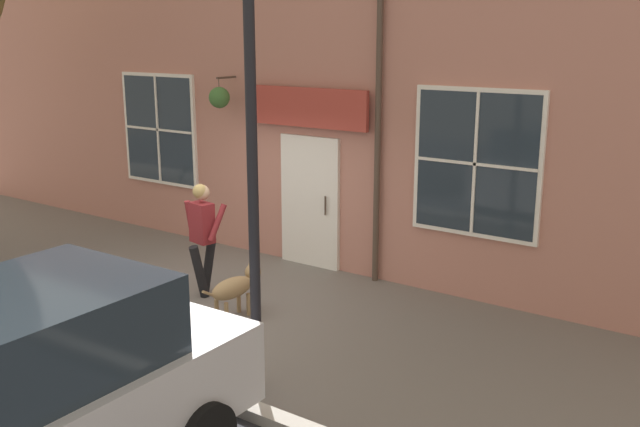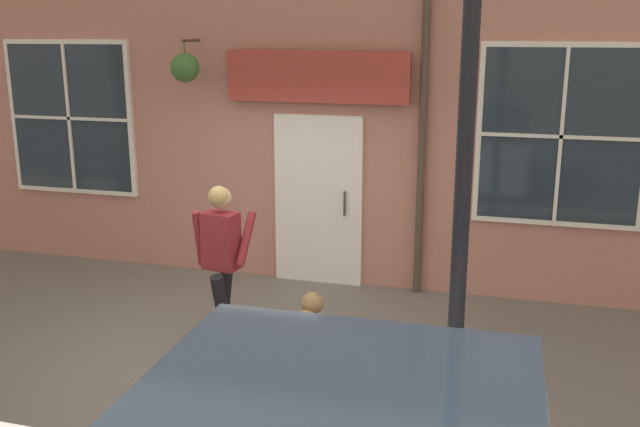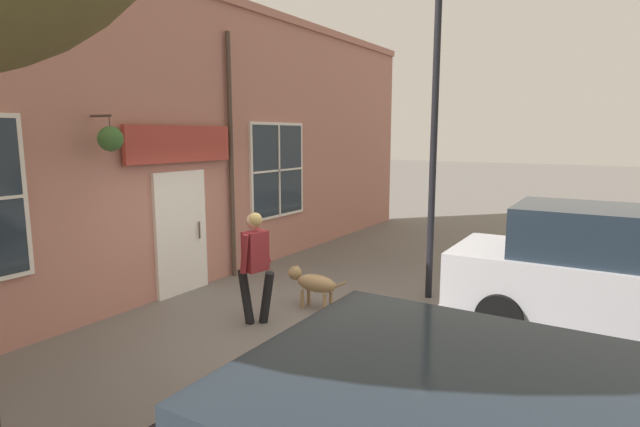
% 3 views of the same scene
% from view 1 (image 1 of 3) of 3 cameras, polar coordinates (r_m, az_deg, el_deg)
% --- Properties ---
extents(ground_plane, '(90.00, 90.00, 0.00)m').
position_cam_1_polar(ground_plane, '(10.24, -9.37, -6.85)').
color(ground_plane, '#66605B').
extents(storefront_facade, '(0.95, 18.00, 5.21)m').
position_cam_1_polar(storefront_facade, '(11.39, -1.53, 8.93)').
color(storefront_facade, '#B27566').
rests_on(storefront_facade, ground_plane).
extents(pedestrian_walking, '(0.60, 0.61, 1.63)m').
position_cam_1_polar(pedestrian_walking, '(10.16, -9.39, -1.27)').
color(pedestrian_walking, black).
rests_on(pedestrian_walking, ground_plane).
extents(dog_on_leash, '(1.10, 0.31, 0.66)m').
position_cam_1_polar(dog_on_leash, '(9.45, -6.75, -5.80)').
color(dog_on_leash, '#997A51').
rests_on(dog_on_leash, ground_plane).
extents(street_lamp, '(0.32, 0.32, 5.31)m').
position_cam_1_polar(street_lamp, '(6.89, -5.64, 12.35)').
color(street_lamp, black).
rests_on(street_lamp, ground_plane).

